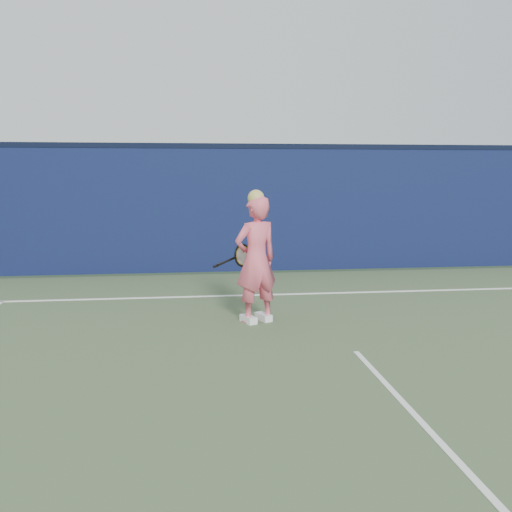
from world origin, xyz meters
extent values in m
plane|color=#2D4128|center=(0.00, 0.00, 0.00)|extent=(80.00, 80.00, 0.00)
cube|color=#0D1A3A|center=(0.00, 6.50, 1.25)|extent=(24.00, 0.40, 2.50)
cube|color=black|center=(0.00, 6.50, 2.55)|extent=(24.00, 0.42, 0.10)
imported|color=#E7596E|center=(-0.97, 2.41, 0.85)|extent=(0.74, 0.63, 1.71)
sphere|color=tan|center=(-0.97, 2.41, 1.68)|extent=(0.22, 0.22, 0.22)
cube|color=white|center=(-0.86, 2.46, 0.05)|extent=(0.23, 0.30, 0.10)
cube|color=white|center=(-1.08, 2.36, 0.05)|extent=(0.23, 0.30, 0.10)
torus|color=black|center=(-1.11, 2.83, 0.86)|extent=(0.28, 0.27, 0.34)
torus|color=gold|center=(-1.11, 2.83, 0.86)|extent=(0.23, 0.22, 0.28)
cylinder|color=beige|center=(-1.11, 2.83, 0.86)|extent=(0.22, 0.21, 0.27)
cylinder|color=black|center=(-1.34, 2.73, 0.79)|extent=(0.27, 0.19, 0.11)
cylinder|color=black|center=(-1.47, 2.68, 0.75)|extent=(0.14, 0.11, 0.07)
cube|color=white|center=(0.00, 4.00, 0.01)|extent=(11.00, 0.08, 0.01)
camera|label=1|loc=(-1.81, -4.69, 1.99)|focal=38.00mm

